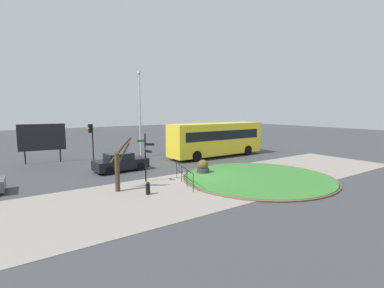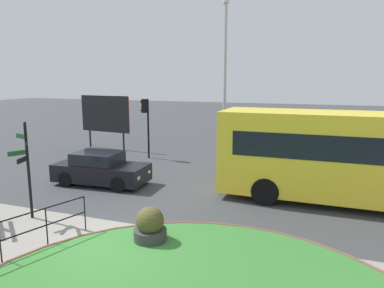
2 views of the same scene
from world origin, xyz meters
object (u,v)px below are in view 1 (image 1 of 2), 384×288
at_px(traffic_light_near, 91,134).
at_px(lamppost_tall, 140,112).
at_px(planter_near_signpost, 203,167).
at_px(signpost_directional, 146,154).
at_px(billboard_left, 42,138).
at_px(street_tree_bare, 118,166).
at_px(bollard_foreground, 148,188).
at_px(bus_yellow, 216,139).
at_px(car_far_lane, 120,162).

xyz_separation_m(traffic_light_near, lamppost_tall, (4.70, -0.31, 1.99)).
bearing_deg(planter_near_signpost, signpost_directional, 176.79).
bearing_deg(billboard_left, planter_near_signpost, -45.78).
distance_m(billboard_left, street_tree_bare, 12.46).
bearing_deg(planter_near_signpost, traffic_light_near, 117.73).
bearing_deg(street_tree_bare, billboard_left, 100.56).
height_order(bollard_foreground, lamppost_tall, lamppost_tall).
xyz_separation_m(planter_near_signpost, street_tree_bare, (-6.67, -0.70, 0.99)).
height_order(signpost_directional, bus_yellow, bus_yellow).
bearing_deg(traffic_light_near, bus_yellow, 144.95).
bearing_deg(car_far_lane, planter_near_signpost, -46.81).
relative_size(car_far_lane, lamppost_tall, 0.49).
distance_m(bollard_foreground, bus_yellow, 13.86).
height_order(bollard_foreground, car_far_lane, car_far_lane).
height_order(lamppost_tall, planter_near_signpost, lamppost_tall).
relative_size(car_far_lane, billboard_left, 1.09).
height_order(planter_near_signpost, street_tree_bare, street_tree_bare).
distance_m(signpost_directional, bollard_foreground, 3.21).
xyz_separation_m(signpost_directional, car_far_lane, (-0.11, 4.18, -1.18)).
xyz_separation_m(traffic_light_near, street_tree_bare, (-1.48, -10.58, -1.04)).
bearing_deg(traffic_light_near, lamppost_tall, 163.56).
relative_size(billboard_left, street_tree_bare, 1.20).
relative_size(bollard_foreground, lamppost_tall, 0.09).
bearing_deg(traffic_light_near, signpost_directional, 81.55).
bearing_deg(billboard_left, bollard_foreground, -70.21).
bearing_deg(lamppost_tall, car_far_lane, -128.55).
xyz_separation_m(bollard_foreground, lamppost_tall, (5.15, 11.93, 4.11)).
bearing_deg(street_tree_bare, bollard_foreground, -58.07).
relative_size(lamppost_tall, street_tree_bare, 2.67).
bearing_deg(lamppost_tall, bus_yellow, -33.84).
bearing_deg(car_far_lane, billboard_left, 118.78).
height_order(car_far_lane, planter_near_signpost, car_far_lane).
relative_size(car_far_lane, traffic_light_near, 1.21).
distance_m(car_far_lane, street_tree_bare, 5.60).
xyz_separation_m(lamppost_tall, planter_near_signpost, (0.50, -9.58, -4.01)).
bearing_deg(billboard_left, traffic_light_near, -17.22).
height_order(signpost_directional, planter_near_signpost, signpost_directional).
relative_size(signpost_directional, bus_yellow, 0.31).
xyz_separation_m(lamppost_tall, billboard_left, (-8.46, 1.95, -2.26)).
height_order(bus_yellow, traffic_light_near, traffic_light_near).
bearing_deg(bollard_foreground, signpost_directional, 65.91).
height_order(signpost_directional, bollard_foreground, signpost_directional).
height_order(billboard_left, street_tree_bare, billboard_left).
distance_m(signpost_directional, billboard_left, 12.13).
xyz_separation_m(signpost_directional, bus_yellow, (10.25, 5.12, -0.05)).
height_order(car_far_lane, street_tree_bare, street_tree_bare).
relative_size(traffic_light_near, lamppost_tall, 0.40).
relative_size(signpost_directional, car_far_lane, 0.78).
height_order(bollard_foreground, planter_near_signpost, planter_near_signpost).
distance_m(bus_yellow, street_tree_bare, 13.85).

